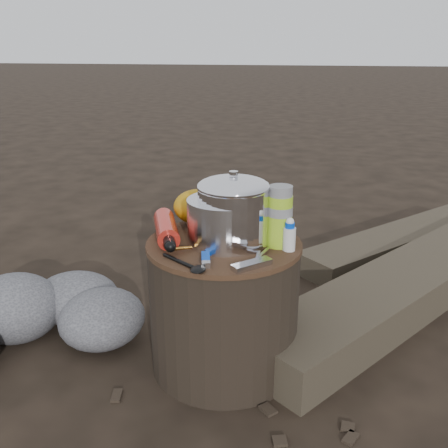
% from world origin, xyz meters
% --- Properties ---
extents(ground, '(60.00, 60.00, 0.00)m').
position_xyz_m(ground, '(0.00, 0.00, 0.00)').
color(ground, black).
rests_on(ground, ground).
extents(stump, '(0.46, 0.46, 0.42)m').
position_xyz_m(stump, '(0.00, 0.00, 0.21)').
color(stump, black).
rests_on(stump, ground).
extents(log_main, '(1.22, 1.59, 0.15)m').
position_xyz_m(log_main, '(0.64, 0.60, 0.07)').
color(log_main, '#3D3427').
rests_on(log_main, ground).
extents(log_small, '(0.99, 1.09, 0.10)m').
position_xyz_m(log_small, '(0.65, 1.13, 0.05)').
color(log_small, '#3D3427').
rests_on(log_small, ground).
extents(foil_windscreen, '(0.22, 0.22, 0.13)m').
position_xyz_m(foil_windscreen, '(0.00, -0.00, 0.49)').
color(foil_windscreen, silver).
rests_on(foil_windscreen, stump).
extents(camping_pot, '(0.21, 0.21, 0.21)m').
position_xyz_m(camping_pot, '(0.03, -0.00, 0.53)').
color(camping_pot, silver).
rests_on(camping_pot, stump).
extents(fuel_bottle, '(0.17, 0.27, 0.06)m').
position_xyz_m(fuel_bottle, '(-0.18, -0.01, 0.46)').
color(fuel_bottle, red).
rests_on(fuel_bottle, stump).
extents(thermos, '(0.07, 0.07, 0.18)m').
position_xyz_m(thermos, '(0.16, 0.01, 0.51)').
color(thermos, '#96C523').
rests_on(thermos, stump).
extents(travel_mug, '(0.09, 0.09, 0.14)m').
position_xyz_m(travel_mug, '(0.13, 0.14, 0.49)').
color(travel_mug, black).
rests_on(travel_mug, stump).
extents(stuff_sack, '(0.17, 0.14, 0.12)m').
position_xyz_m(stuff_sack, '(-0.11, 0.14, 0.48)').
color(stuff_sack, '#B9800D').
rests_on(stuff_sack, stump).
extents(food_pouch, '(0.12, 0.04, 0.15)m').
position_xyz_m(food_pouch, '(0.01, 0.19, 0.50)').
color(food_pouch, navy).
rests_on(food_pouch, stump).
extents(lighter, '(0.05, 0.09, 0.02)m').
position_xyz_m(lighter, '(-0.02, -0.14, 0.43)').
color(lighter, '#073EBF').
rests_on(lighter, stump).
extents(multitool, '(0.10, 0.10, 0.02)m').
position_xyz_m(multitool, '(0.11, -0.16, 0.43)').
color(multitool, '#BCBCC1').
rests_on(multitool, stump).
extents(pot_grabber, '(0.04, 0.12, 0.01)m').
position_xyz_m(pot_grabber, '(0.12, -0.10, 0.43)').
color(pot_grabber, '#BCBCC1').
rests_on(pot_grabber, stump).
extents(spork, '(0.15, 0.11, 0.01)m').
position_xyz_m(spork, '(-0.08, -0.18, 0.43)').
color(spork, black).
rests_on(spork, stump).
extents(squeeze_bottle, '(0.04, 0.04, 0.09)m').
position_xyz_m(squeeze_bottle, '(0.19, -0.02, 0.47)').
color(squeeze_bottle, silver).
rests_on(squeeze_bottle, stump).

